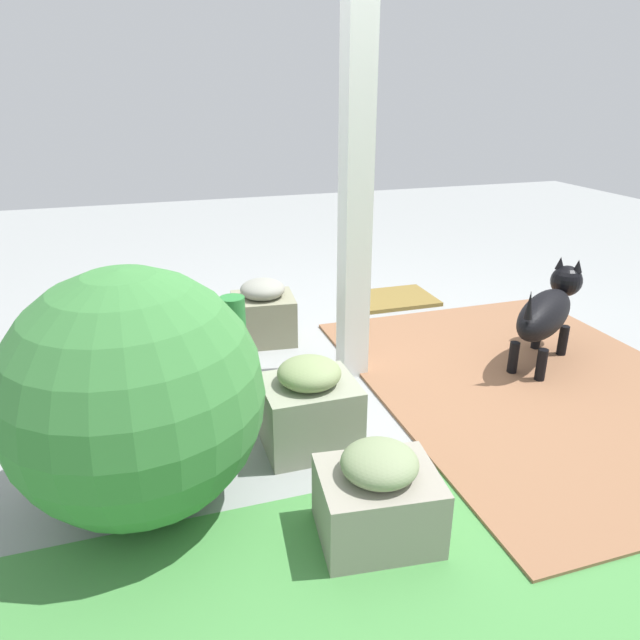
{
  "coord_description": "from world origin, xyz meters",
  "views": [
    {
      "loc": [
        1.29,
        2.89,
        1.57
      ],
      "look_at": [
        0.36,
        -0.05,
        0.33
      ],
      "focal_mm": 32.63,
      "sensor_mm": 36.0,
      "label": 1
    }
  ],
  "objects_px": {
    "stone_planter_nearest": "(263,313)",
    "round_shrub": "(135,395)",
    "porch_pillar": "(355,186)",
    "stone_planter_mid": "(309,407)",
    "terracotta_pot_spiky": "(89,346)",
    "dog": "(548,311)",
    "stone_planter_far": "(378,497)",
    "terracotta_pot_broad": "(177,318)",
    "doormat": "(391,299)",
    "terracotta_pot_tall": "(236,362)"
  },
  "relations": [
    {
      "from": "dog",
      "to": "terracotta_pot_tall",
      "type": "bearing_deg",
      "value": -4.33
    },
    {
      "from": "stone_planter_far",
      "to": "terracotta_pot_broad",
      "type": "bearing_deg",
      "value": -74.23
    },
    {
      "from": "stone_planter_far",
      "to": "doormat",
      "type": "relative_size",
      "value": 0.7
    },
    {
      "from": "doormat",
      "to": "terracotta_pot_broad",
      "type": "bearing_deg",
      "value": 13.91
    },
    {
      "from": "porch_pillar",
      "to": "stone_planter_mid",
      "type": "xyz_separation_m",
      "value": [
        0.46,
        0.66,
        -0.88
      ]
    },
    {
      "from": "stone_planter_far",
      "to": "round_shrub",
      "type": "bearing_deg",
      "value": -29.52
    },
    {
      "from": "terracotta_pot_broad",
      "to": "terracotta_pot_tall",
      "type": "distance_m",
      "value": 0.78
    },
    {
      "from": "stone_planter_nearest",
      "to": "doormat",
      "type": "height_order",
      "value": "stone_planter_nearest"
    },
    {
      "from": "stone_planter_far",
      "to": "stone_planter_mid",
      "type": "bearing_deg",
      "value": -84.13
    },
    {
      "from": "terracotta_pot_spiky",
      "to": "terracotta_pot_tall",
      "type": "relative_size",
      "value": 1.09
    },
    {
      "from": "round_shrub",
      "to": "dog",
      "type": "height_order",
      "value": "round_shrub"
    },
    {
      "from": "porch_pillar",
      "to": "terracotta_pot_broad",
      "type": "distance_m",
      "value": 1.43
    },
    {
      "from": "terracotta_pot_broad",
      "to": "doormat",
      "type": "bearing_deg",
      "value": -166.09
    },
    {
      "from": "doormat",
      "to": "round_shrub",
      "type": "bearing_deg",
      "value": 44.64
    },
    {
      "from": "dog",
      "to": "porch_pillar",
      "type": "bearing_deg",
      "value": -11.5
    },
    {
      "from": "doormat",
      "to": "terracotta_pot_tall",
      "type": "bearing_deg",
      "value": 38.84
    },
    {
      "from": "porch_pillar",
      "to": "stone_planter_mid",
      "type": "relative_size",
      "value": 4.9
    },
    {
      "from": "dog",
      "to": "doormat",
      "type": "xyz_separation_m",
      "value": [
        0.42,
        -1.29,
        -0.32
      ]
    },
    {
      "from": "terracotta_pot_spiky",
      "to": "doormat",
      "type": "xyz_separation_m",
      "value": [
        -2.16,
        -0.91,
        -0.28
      ]
    },
    {
      "from": "porch_pillar",
      "to": "round_shrub",
      "type": "distance_m",
      "value": 1.58
    },
    {
      "from": "dog",
      "to": "stone_planter_mid",
      "type": "bearing_deg",
      "value": 14.8
    },
    {
      "from": "round_shrub",
      "to": "terracotta_pot_spiky",
      "type": "height_order",
      "value": "round_shrub"
    },
    {
      "from": "terracotta_pot_tall",
      "to": "doormat",
      "type": "bearing_deg",
      "value": -141.16
    },
    {
      "from": "dog",
      "to": "terracotta_pot_spiky",
      "type": "bearing_deg",
      "value": -8.39
    },
    {
      "from": "terracotta_pot_broad",
      "to": "stone_planter_far",
      "type": "bearing_deg",
      "value": 105.77
    },
    {
      "from": "stone_planter_mid",
      "to": "stone_planter_far",
      "type": "xyz_separation_m",
      "value": [
        -0.07,
        0.65,
        -0.03
      ]
    },
    {
      "from": "porch_pillar",
      "to": "terracotta_pot_spiky",
      "type": "bearing_deg",
      "value": -5.86
    },
    {
      "from": "terracotta_pot_tall",
      "to": "stone_planter_far",
      "type": "bearing_deg",
      "value": 104.32
    },
    {
      "from": "stone_planter_nearest",
      "to": "round_shrub",
      "type": "bearing_deg",
      "value": 61.01
    },
    {
      "from": "terracotta_pot_spiky",
      "to": "doormat",
      "type": "height_order",
      "value": "terracotta_pot_spiky"
    },
    {
      "from": "stone_planter_far",
      "to": "round_shrub",
      "type": "distance_m",
      "value": 0.98
    },
    {
      "from": "round_shrub",
      "to": "terracotta_pot_spiky",
      "type": "bearing_deg",
      "value": -76.73
    },
    {
      "from": "porch_pillar",
      "to": "stone_planter_nearest",
      "type": "bearing_deg",
      "value": -57.16
    },
    {
      "from": "round_shrub",
      "to": "dog",
      "type": "bearing_deg",
      "value": -165.33
    },
    {
      "from": "terracotta_pot_broad",
      "to": "doormat",
      "type": "xyz_separation_m",
      "value": [
        -1.67,
        -0.41,
        -0.2
      ]
    },
    {
      "from": "porch_pillar",
      "to": "stone_planter_mid",
      "type": "distance_m",
      "value": 1.19
    },
    {
      "from": "stone_planter_nearest",
      "to": "stone_planter_far",
      "type": "relative_size",
      "value": 0.92
    },
    {
      "from": "porch_pillar",
      "to": "stone_planter_far",
      "type": "height_order",
      "value": "porch_pillar"
    },
    {
      "from": "stone_planter_far",
      "to": "terracotta_pot_tall",
      "type": "relative_size",
      "value": 0.81
    },
    {
      "from": "stone_planter_mid",
      "to": "terracotta_pot_broad",
      "type": "height_order",
      "value": "stone_planter_mid"
    },
    {
      "from": "terracotta_pot_broad",
      "to": "round_shrub",
      "type": "bearing_deg",
      "value": 80.18
    },
    {
      "from": "terracotta_pot_spiky",
      "to": "dog",
      "type": "xyz_separation_m",
      "value": [
        -2.58,
        0.38,
        0.04
      ]
    },
    {
      "from": "terracotta_pot_broad",
      "to": "dog",
      "type": "height_order",
      "value": "dog"
    },
    {
      "from": "terracotta_pot_broad",
      "to": "doormat",
      "type": "distance_m",
      "value": 1.73
    },
    {
      "from": "porch_pillar",
      "to": "terracotta_pot_tall",
      "type": "bearing_deg",
      "value": 7.65
    },
    {
      "from": "stone_planter_nearest",
      "to": "round_shrub",
      "type": "height_order",
      "value": "round_shrub"
    },
    {
      "from": "stone_planter_mid",
      "to": "terracotta_pot_spiky",
      "type": "distance_m",
      "value": 1.27
    },
    {
      "from": "stone_planter_far",
      "to": "terracotta_pot_broad",
      "type": "height_order",
      "value": "stone_planter_far"
    },
    {
      "from": "stone_planter_far",
      "to": "terracotta_pot_spiky",
      "type": "relative_size",
      "value": 0.75
    },
    {
      "from": "round_shrub",
      "to": "doormat",
      "type": "bearing_deg",
      "value": -135.36
    }
  ]
}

